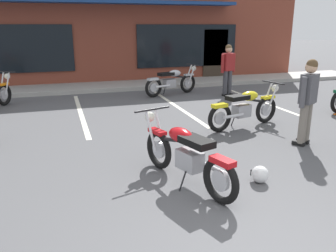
% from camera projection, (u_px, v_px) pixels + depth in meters
% --- Properties ---
extents(ground_plane, '(80.00, 80.00, 0.00)m').
position_uv_depth(ground_plane, '(168.00, 150.00, 6.52)').
color(ground_plane, '#515154').
extents(sidewalk_kerb, '(22.00, 1.80, 0.14)m').
position_uv_depth(sidewalk_kerb, '(111.00, 86.00, 12.97)').
color(sidewalk_kerb, '#A8A59E').
rests_on(sidewalk_kerb, ground_plane).
extents(brick_storefront_building, '(16.83, 7.14, 3.88)m').
position_uv_depth(brick_storefront_building, '(96.00, 32.00, 16.00)').
color(brick_storefront_building, brown).
rests_on(brick_storefront_building, ground_plane).
extents(painted_stall_lines, '(8.28, 4.80, 0.01)m').
position_uv_depth(painted_stall_lines, '(130.00, 109.00, 9.70)').
color(painted_stall_lines, silver).
rests_on(painted_stall_lines, ground_plane).
extents(motorcycle_foreground_classic, '(0.98, 2.05, 0.98)m').
position_uv_depth(motorcycle_foreground_classic, '(185.00, 154.00, 5.06)').
color(motorcycle_foreground_classic, black).
rests_on(motorcycle_foreground_classic, ground_plane).
extents(motorcycle_silver_naked, '(2.04, 1.00, 0.98)m').
position_uv_depth(motorcycle_silver_naked, '(172.00, 81.00, 11.59)').
color(motorcycle_silver_naked, black).
rests_on(motorcycle_silver_naked, ground_plane).
extents(motorcycle_green_cafe_racer, '(2.07, 0.90, 0.98)m').
position_uv_depth(motorcycle_green_cafe_racer, '(245.00, 108.00, 7.90)').
color(motorcycle_green_cafe_racer, black).
rests_on(motorcycle_green_cafe_racer, ground_plane).
extents(person_in_black_shirt, '(0.57, 0.40, 1.68)m').
position_uv_depth(person_in_black_shirt, '(308.00, 97.00, 6.58)').
color(person_in_black_shirt, black).
rests_on(person_in_black_shirt, ground_plane).
extents(person_by_back_row, '(0.60, 0.36, 1.68)m').
position_uv_depth(person_by_back_row, '(228.00, 67.00, 11.28)').
color(person_by_back_row, black).
rests_on(person_by_back_row, ground_plane).
extents(helmet_on_pavement, '(0.26, 0.26, 0.26)m').
position_uv_depth(helmet_on_pavement, '(260.00, 174.00, 5.17)').
color(helmet_on_pavement, silver).
rests_on(helmet_on_pavement, ground_plane).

